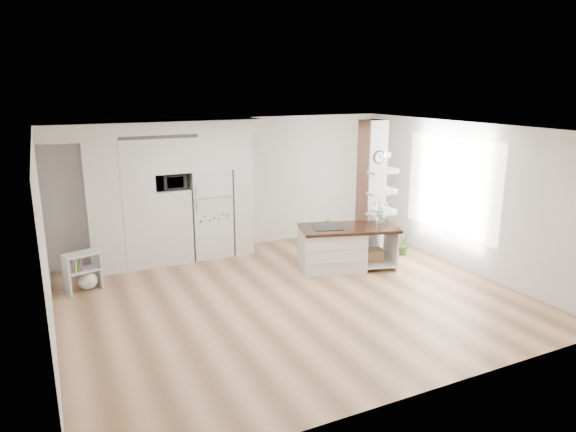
% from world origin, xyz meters
% --- Properties ---
extents(floor, '(7.00, 6.00, 0.01)m').
position_xyz_m(floor, '(0.00, 0.00, 0.00)').
color(floor, tan).
rests_on(floor, ground).
extents(room, '(7.04, 6.04, 2.72)m').
position_xyz_m(room, '(0.00, 0.00, 1.86)').
color(room, white).
rests_on(room, ground).
extents(cabinet_wall, '(4.00, 0.71, 2.70)m').
position_xyz_m(cabinet_wall, '(-1.45, 2.67, 1.51)').
color(cabinet_wall, silver).
rests_on(cabinet_wall, floor).
extents(refrigerator, '(0.78, 0.69, 1.75)m').
position_xyz_m(refrigerator, '(-0.53, 2.68, 0.88)').
color(refrigerator, silver).
rests_on(refrigerator, floor).
extents(column, '(0.69, 0.90, 2.70)m').
position_xyz_m(column, '(2.38, 1.13, 1.35)').
color(column, silver).
rests_on(column, floor).
extents(window, '(0.00, 2.40, 2.40)m').
position_xyz_m(window, '(3.48, 0.30, 1.50)').
color(window, white).
rests_on(window, room).
extents(pendant_light, '(0.12, 0.12, 0.10)m').
position_xyz_m(pendant_light, '(1.70, 0.15, 2.12)').
color(pendant_light, white).
rests_on(pendant_light, room).
extents(kitchen_island, '(1.94, 1.32, 1.37)m').
position_xyz_m(kitchen_island, '(1.37, 0.87, 0.42)').
color(kitchen_island, silver).
rests_on(kitchen_island, floor).
extents(bookshelf, '(0.62, 0.46, 0.65)m').
position_xyz_m(bookshelf, '(-2.98, 1.80, 0.29)').
color(bookshelf, silver).
rests_on(bookshelf, floor).
extents(floor_plant_a, '(0.26, 0.21, 0.45)m').
position_xyz_m(floor_plant_a, '(3.00, 0.98, 0.23)').
color(floor_plant_a, '#37742E').
rests_on(floor_plant_a, floor).
extents(floor_plant_b, '(0.26, 0.26, 0.45)m').
position_xyz_m(floor_plant_b, '(2.13, 2.50, 0.23)').
color(floor_plant_b, '#37742E').
rests_on(floor_plant_b, floor).
extents(microwave, '(0.54, 0.37, 0.30)m').
position_xyz_m(microwave, '(-1.27, 2.62, 1.57)').
color(microwave, '#2D2D2D').
rests_on(microwave, cabinet_wall).
extents(shelf_plant, '(0.27, 0.23, 0.30)m').
position_xyz_m(shelf_plant, '(2.63, 1.30, 1.52)').
color(shelf_plant, '#37742E').
rests_on(shelf_plant, column).
extents(decor_bowl, '(0.22, 0.22, 0.05)m').
position_xyz_m(decor_bowl, '(2.30, 0.90, 1.00)').
color(decor_bowl, white).
rests_on(decor_bowl, column).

